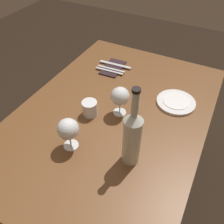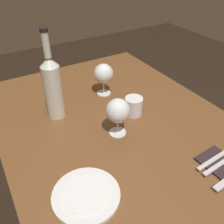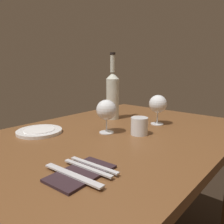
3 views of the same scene
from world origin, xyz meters
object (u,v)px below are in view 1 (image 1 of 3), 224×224
object	(u,v)px
fork_outer	(109,71)
table_knife	(115,65)
fork_inner	(111,69)
wine_glass_right	(120,97)
water_tumbler	(90,109)
wine_bottle	(132,137)
folded_napkin	(113,68)
dinner_plate	(176,102)
wine_glass_left	(68,129)

from	to	relation	value
fork_outer	table_knife	bearing A→B (deg)	-0.00
fork_inner	table_knife	world-z (taller)	same
fork_inner	fork_outer	world-z (taller)	same
wine_glass_right	water_tumbler	xyz separation A→B (m)	(-0.08, 0.13, -0.07)
wine_bottle	water_tumbler	bearing A→B (deg)	61.69
folded_napkin	fork_inner	bearing A→B (deg)	180.00
dinner_plate	folded_napkin	xyz separation A→B (m)	(0.14, 0.44, -0.00)
wine_glass_left	table_knife	distance (m)	0.67
wine_glass_right	fork_inner	xyz separation A→B (m)	(0.32, 0.21, -0.09)
fork_outer	water_tumbler	bearing A→B (deg)	-166.79
wine_glass_left	dinner_plate	xyz separation A→B (m)	(0.48, -0.33, -0.10)
wine_bottle	fork_inner	xyz separation A→B (m)	(0.55, 0.37, -0.13)
fork_inner	wine_glass_left	bearing A→B (deg)	-169.18
water_tumbler	table_knife	bearing A→B (deg)	10.91
wine_bottle	table_knife	distance (m)	0.72
table_knife	folded_napkin	bearing A→B (deg)	180.00
folded_napkin	water_tumbler	bearing A→B (deg)	-168.33
water_tumbler	fork_outer	xyz separation A→B (m)	(0.37, 0.09, -0.02)
water_tumbler	fork_outer	world-z (taller)	water_tumbler
dinner_plate	fork_outer	world-z (taller)	dinner_plate
fork_inner	fork_outer	size ratio (longest dim) A/B	1.00
wine_bottle	table_knife	size ratio (longest dim) A/B	1.75
fork_inner	table_knife	bearing A→B (deg)	-0.00
wine_glass_left	dinner_plate	bearing A→B (deg)	-34.06
folded_napkin	table_knife	bearing A→B (deg)	0.00
wine_glass_left	dinner_plate	world-z (taller)	wine_glass_left
dinner_plate	folded_napkin	bearing A→B (deg)	72.11
wine_glass_left	wine_glass_right	world-z (taller)	same
dinner_plate	water_tumbler	bearing A→B (deg)	127.70
dinner_plate	table_knife	xyz separation A→B (m)	(0.17, 0.44, 0.00)
table_knife	water_tumbler	bearing A→B (deg)	-169.09
folded_napkin	fork_inner	xyz separation A→B (m)	(-0.03, 0.00, 0.01)
wine_glass_left	fork_outer	xyz separation A→B (m)	(0.58, 0.12, -0.09)
wine_glass_right	water_tumbler	bearing A→B (deg)	121.20
wine_bottle	dinner_plate	size ratio (longest dim) A/B	1.84
folded_napkin	fork_outer	size ratio (longest dim) A/B	1.09
fork_inner	wine_glass_right	bearing A→B (deg)	-146.20
wine_glass_left	wine_bottle	bearing A→B (deg)	-78.08
wine_glass_left	fork_outer	size ratio (longest dim) A/B	0.85
wine_bottle	fork_outer	bearing A→B (deg)	35.53
fork_inner	fork_outer	distance (m)	0.02
wine_glass_left	table_knife	xyz separation A→B (m)	(0.66, 0.12, -0.09)
wine_glass_right	folded_napkin	distance (m)	0.41
wine_glass_right	wine_bottle	distance (m)	0.28
wine_bottle	fork_outer	xyz separation A→B (m)	(0.52, 0.37, -0.13)
wine_glass_right	fork_inner	distance (m)	0.39
folded_napkin	fork_outer	distance (m)	0.05
wine_glass_right	wine_bottle	xyz separation A→B (m)	(-0.23, -0.16, 0.04)
fork_outer	table_knife	size ratio (longest dim) A/B	0.86
fork_inner	fork_outer	xyz separation A→B (m)	(-0.02, 0.00, 0.00)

